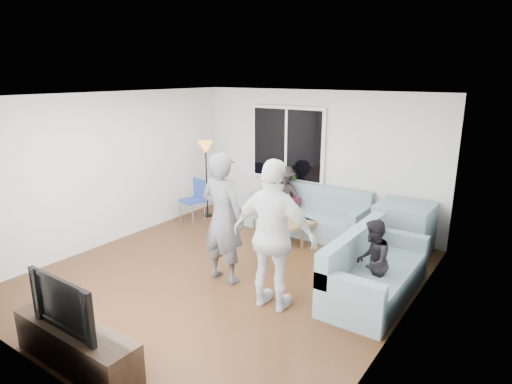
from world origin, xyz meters
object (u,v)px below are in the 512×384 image
Objects in this scene: floor_lamp at (207,180)px; television at (71,301)px; sofa_back_section at (306,210)px; spectator_right at (372,262)px; coffee_table at (284,227)px; player_right at (274,236)px; player_left at (223,218)px; tv_console at (76,346)px; sofa_right_section at (377,266)px; spectator_back at (284,196)px; side_chair at (192,201)px.

television is at bearing -64.76° from floor_lamp.
floor_lamp is at bearing 115.24° from television.
sofa_back_section is 2.66m from spectator_right.
player_right reaches higher than coffee_table.
floor_lamp reaches higher than spectator_right.
player_left reaches higher than tv_console.
sofa_back_section is 1.15× the size of sofa_right_section.
player_left is (2.11, -2.07, 0.16)m from floor_lamp.
sofa_right_section is 1.67× the size of spectator_back.
player_right reaches higher than spectator_back.
coffee_table is 2.07m from floor_lamp.
side_chair is (-1.98, -0.29, 0.23)m from coffee_table.
side_chair reaches higher than tv_console.
sofa_back_section is 1.92× the size of spectator_back.
television is at bearing 59.28° from player_right.
player_left is 1.68× the size of spectator_right.
sofa_right_section is at bearing -27.64° from coffee_table.
player_right is (-0.97, -1.04, 0.54)m from sofa_right_section.
sofa_back_section is at bearing -74.63° from player_right.
sofa_right_section is 2.95m from spectator_back.
spectator_right reaches higher than tv_console.
sofa_back_section is 2.88m from player_right.
coffee_table is 2.48m from spectator_right.
player_left is 2.53m from spectator_back.
side_chair is 1.85m from spectator_back.
sofa_back_section is at bearing 74.72° from coffee_table.
spectator_right is at bearing -180.00° from sofa_right_section.
player_right is at bearing -59.49° from spectator_back.
player_left is at bearing -90.31° from sofa_back_section.
spectator_back is 0.75× the size of tv_console.
spectator_right is at bearing -163.41° from player_left.
player_left reaches higher than coffee_table.
sofa_back_section is 1.44× the size of tv_console.
player_left reaches higher than sofa_right_section.
player_right is 1.20× the size of tv_console.
sofa_back_section is 1.23× the size of player_left.
floor_lamp is 0.83× the size of player_left.
spectator_back reaches higher than television.
sofa_back_section reaches higher than tv_console.
player_left is 2.35m from television.
player_right reaches higher than player_left.
sofa_back_section is at bearing -91.12° from player_left.
side_chair is 0.87× the size of television.
spectator_right is 3.06m from spectator_back.
sofa_right_section is at bearing -39.83° from sofa_back_section.
spectator_back is at bearing 43.27° from side_chair.
spectator_back is at bearing 95.28° from television.
television is (0.10, -4.24, 0.52)m from coffee_table.
coffee_table is at bearing -105.28° from sofa_back_section.
spectator_right reaches higher than television.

